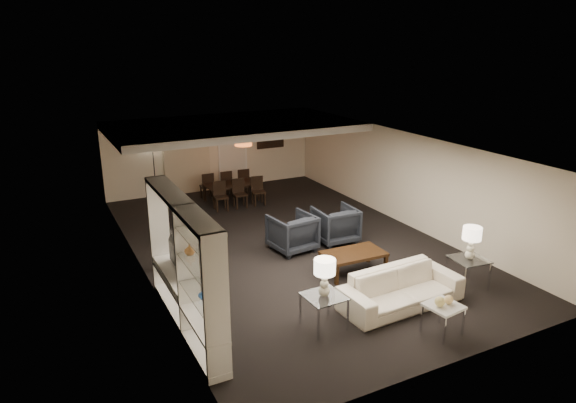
# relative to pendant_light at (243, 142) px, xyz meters

# --- Properties ---
(floor) EXTENTS (11.00, 11.00, 0.00)m
(floor) POSITION_rel_pendant_light_xyz_m (-0.30, -3.50, -1.92)
(floor) COLOR black
(floor) RESTS_ON ground
(ceiling) EXTENTS (7.00, 11.00, 0.02)m
(ceiling) POSITION_rel_pendant_light_xyz_m (-0.30, -3.50, 0.58)
(ceiling) COLOR silver
(ceiling) RESTS_ON ground
(wall_back) EXTENTS (7.00, 0.02, 2.50)m
(wall_back) POSITION_rel_pendant_light_xyz_m (-0.30, 2.00, -0.67)
(wall_back) COLOR beige
(wall_back) RESTS_ON ground
(wall_front) EXTENTS (7.00, 0.02, 2.50)m
(wall_front) POSITION_rel_pendant_light_xyz_m (-0.30, -9.00, -0.67)
(wall_front) COLOR beige
(wall_front) RESTS_ON ground
(wall_left) EXTENTS (0.02, 11.00, 2.50)m
(wall_left) POSITION_rel_pendant_light_xyz_m (-3.80, -3.50, -0.67)
(wall_left) COLOR beige
(wall_left) RESTS_ON ground
(wall_right) EXTENTS (0.02, 11.00, 2.50)m
(wall_right) POSITION_rel_pendant_light_xyz_m (3.20, -3.50, -0.67)
(wall_right) COLOR beige
(wall_right) RESTS_ON ground
(ceiling_soffit) EXTENTS (7.00, 4.00, 0.20)m
(ceiling_soffit) POSITION_rel_pendant_light_xyz_m (-0.30, 0.00, 0.48)
(ceiling_soffit) COLOR silver
(ceiling_soffit) RESTS_ON ceiling
(curtains) EXTENTS (1.50, 0.12, 2.40)m
(curtains) POSITION_rel_pendant_light_xyz_m (-1.20, 1.92, -0.72)
(curtains) COLOR beige
(curtains) RESTS_ON wall_back
(door) EXTENTS (0.90, 0.05, 2.10)m
(door) POSITION_rel_pendant_light_xyz_m (0.40, 1.97, -0.87)
(door) COLOR silver
(door) RESTS_ON wall_back
(painting) EXTENTS (0.95, 0.04, 0.65)m
(painting) POSITION_rel_pendant_light_xyz_m (1.80, 1.96, -0.37)
(painting) COLOR #142D38
(painting) RESTS_ON wall_back
(media_unit) EXTENTS (0.38, 3.40, 2.35)m
(media_unit) POSITION_rel_pendant_light_xyz_m (-3.61, -6.10, -0.74)
(media_unit) COLOR white
(media_unit) RESTS_ON wall_left
(pendant_light) EXTENTS (0.52, 0.52, 0.24)m
(pendant_light) POSITION_rel_pendant_light_xyz_m (0.00, 0.00, 0.00)
(pendant_light) COLOR #D8591E
(pendant_light) RESTS_ON ceiling_soffit
(sofa) EXTENTS (2.44, 1.03, 0.70)m
(sofa) POSITION_rel_pendant_light_xyz_m (0.22, -7.18, -1.57)
(sofa) COLOR beige
(sofa) RESTS_ON floor
(coffee_table) EXTENTS (1.34, 0.81, 0.47)m
(coffee_table) POSITION_rel_pendant_light_xyz_m (0.22, -5.58, -1.68)
(coffee_table) COLOR black
(coffee_table) RESTS_ON floor
(armchair_left) EXTENTS (1.06, 1.09, 0.89)m
(armchair_left) POSITION_rel_pendant_light_xyz_m (-0.38, -3.88, -1.47)
(armchair_left) COLOR black
(armchair_left) RESTS_ON floor
(armchair_right) EXTENTS (0.99, 1.02, 0.89)m
(armchair_right) POSITION_rel_pendant_light_xyz_m (0.82, -3.88, -1.47)
(armchair_right) COLOR black
(armchair_right) RESTS_ON floor
(side_table_left) EXTENTS (0.69, 0.69, 0.61)m
(side_table_left) POSITION_rel_pendant_light_xyz_m (-1.48, -7.18, -1.61)
(side_table_left) COLOR white
(side_table_left) RESTS_ON floor
(side_table_right) EXTENTS (0.73, 0.73, 0.61)m
(side_table_right) POSITION_rel_pendant_light_xyz_m (1.92, -7.18, -1.61)
(side_table_right) COLOR white
(side_table_right) RESTS_ON floor
(table_lamp_left) EXTENTS (0.37, 0.37, 0.68)m
(table_lamp_left) POSITION_rel_pendant_light_xyz_m (-1.48, -7.18, -0.96)
(table_lamp_left) COLOR beige
(table_lamp_left) RESTS_ON side_table_left
(table_lamp_right) EXTENTS (0.39, 0.39, 0.68)m
(table_lamp_right) POSITION_rel_pendant_light_xyz_m (1.92, -7.18, -0.96)
(table_lamp_right) COLOR beige
(table_lamp_right) RESTS_ON side_table_right
(marble_table) EXTENTS (0.61, 0.61, 0.55)m
(marble_table) POSITION_rel_pendant_light_xyz_m (0.22, -8.28, -1.65)
(marble_table) COLOR silver
(marble_table) RESTS_ON floor
(gold_gourd_a) EXTENTS (0.18, 0.18, 0.18)m
(gold_gourd_a) POSITION_rel_pendant_light_xyz_m (0.12, -8.28, -1.28)
(gold_gourd_a) COLOR #DAC773
(gold_gourd_a) RESTS_ON marble_table
(gold_gourd_b) EXTENTS (0.15, 0.15, 0.15)m
(gold_gourd_b) POSITION_rel_pendant_light_xyz_m (0.32, -8.28, -1.29)
(gold_gourd_b) COLOR #EEC77E
(gold_gourd_b) RESTS_ON marble_table
(television) EXTENTS (1.10, 0.14, 0.63)m
(television) POSITION_rel_pendant_light_xyz_m (-3.58, -5.32, -0.85)
(television) COLOR black
(television) RESTS_ON media_unit
(vase_blue) EXTENTS (0.15, 0.15, 0.16)m
(vase_blue) POSITION_rel_pendant_light_xyz_m (-3.61, -7.13, -0.78)
(vase_blue) COLOR #2757AB
(vase_blue) RESTS_ON media_unit
(vase_amber) EXTENTS (0.17, 0.17, 0.18)m
(vase_amber) POSITION_rel_pendant_light_xyz_m (-3.61, -6.55, -0.27)
(vase_amber) COLOR #AF733A
(vase_amber) RESTS_ON media_unit
(floor_speaker) EXTENTS (0.11, 0.11, 0.94)m
(floor_speaker) POSITION_rel_pendant_light_xyz_m (-3.50, -3.55, -1.45)
(floor_speaker) COLOR black
(floor_speaker) RESTS_ON floor
(dining_table) EXTENTS (1.66, 0.96, 0.57)m
(dining_table) POSITION_rel_pendant_light_xyz_m (-0.27, 0.34, -1.63)
(dining_table) COLOR black
(dining_table) RESTS_ON floor
(chair_nl) EXTENTS (0.44, 0.44, 0.85)m
(chair_nl) POSITION_rel_pendant_light_xyz_m (-0.87, -0.31, -1.49)
(chair_nl) COLOR black
(chair_nl) RESTS_ON floor
(chair_nm) EXTENTS (0.42, 0.42, 0.85)m
(chair_nm) POSITION_rel_pendant_light_xyz_m (-0.27, -0.31, -1.49)
(chair_nm) COLOR black
(chair_nm) RESTS_ON floor
(chair_nr) EXTENTS (0.44, 0.44, 0.85)m
(chair_nr) POSITION_rel_pendant_light_xyz_m (0.33, -0.31, -1.49)
(chair_nr) COLOR black
(chair_nr) RESTS_ON floor
(chair_fl) EXTENTS (0.40, 0.40, 0.85)m
(chair_fl) POSITION_rel_pendant_light_xyz_m (-0.87, 0.99, -1.49)
(chair_fl) COLOR black
(chair_fl) RESTS_ON floor
(chair_fm) EXTENTS (0.40, 0.40, 0.85)m
(chair_fm) POSITION_rel_pendant_light_xyz_m (-0.27, 0.99, -1.49)
(chair_fm) COLOR black
(chair_fm) RESTS_ON floor
(chair_fr) EXTENTS (0.43, 0.43, 0.85)m
(chair_fr) POSITION_rel_pendant_light_xyz_m (0.33, 0.99, -1.49)
(chair_fr) COLOR black
(chair_fr) RESTS_ON floor
(floor_lamp) EXTENTS (0.33, 0.33, 1.83)m
(floor_lamp) POSITION_rel_pendant_light_xyz_m (-2.31, 1.70, -1.00)
(floor_lamp) COLOR black
(floor_lamp) RESTS_ON floor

